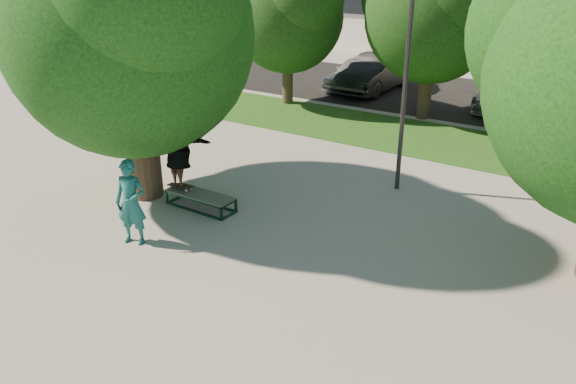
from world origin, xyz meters
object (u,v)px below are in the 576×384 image
Objects in this scene: car_silver_a at (358,73)px; car_silver_b at (502,91)px; lamppost at (407,69)px; car_grey at (537,97)px; grind_box at (201,201)px; car_dark at (375,73)px; tree_left at (129,17)px; bystander at (131,203)px.

car_silver_b is (6.38, 0.17, -0.06)m from car_silver_a.
lamppost is at bearing -56.88° from car_silver_a.
car_grey reaches higher than car_silver_b.
car_dark is (-1.96, 13.82, 0.61)m from grind_box.
bystander is (1.79, -2.04, -3.48)m from tree_left.
bystander is at bearing -111.12° from car_silver_b.
car_dark is (-5.46, 9.99, -2.35)m from lamppost.
tree_left is 1.69× the size of car_silver_a.
grind_box is at bearing -81.33° from car_dark.
car_silver_b is at bearing 89.92° from lamppost.
bystander is at bearing -82.39° from car_dark.
lamppost is 9.76m from car_grey.
car_grey is at bearing 62.87° from tree_left.
bystander is at bearing -90.00° from grind_box.
grind_box is 0.32× the size of car_grey.
lamppost reaches higher than bystander.
car_silver_a is (-2.86, 13.89, 0.53)m from grind_box.
tree_left reaches higher than lamppost.
car_silver_a is at bearing 122.32° from lamppost.
tree_left reaches higher than car_dark.
tree_left reaches higher than car_silver_b.
bystander reaches higher than grind_box.
car_dark is at bearing 98.09° from grind_box.
bystander reaches higher than car_silver_b.
car_dark reaches higher than grind_box.
grind_box is 0.37× the size of car_dark.
car_silver_b is at bearing 58.19° from bystander.
tree_left reaches higher than bystander.
car_dark reaches higher than car_silver_b.
car_silver_a is 0.91m from car_dark.
bystander reaches higher than car_grey.
grind_box is 14.19m from car_silver_a.
car_grey is at bearing -4.64° from car_dark.
grind_box is 0.40× the size of car_silver_b.
tree_left is 1.56× the size of car_silver_b.
car_silver_a is 6.38m from car_silver_b.
car_grey is at bearing 52.35° from bystander.
bystander is 16.10m from car_grey.
grind_box is (1.79, 0.07, -4.23)m from tree_left.
car_dark is at bearing 77.48° from bystander.
grind_box is at bearing -117.19° from car_grey.
tree_left is at bearing 111.73° from bystander.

